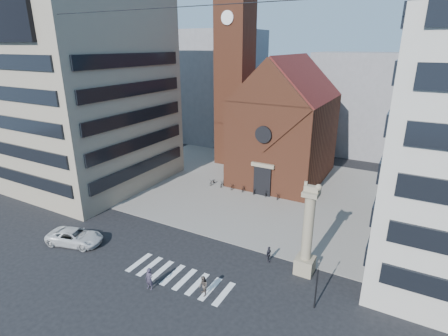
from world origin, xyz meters
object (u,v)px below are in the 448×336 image
Objects in this scene: traffic_light at (317,283)px; pedestrian_2 at (269,254)px; white_car at (75,237)px; scooter_0 at (213,182)px; lion_column at (307,239)px; pedestrian_0 at (149,279)px; pedestrian_1 at (203,286)px.

traffic_light reaches higher than pedestrian_2.
pedestrian_2 is at bearing 143.66° from traffic_light.
white_car is 3.51× the size of scooter_0.
lion_column is at bearing -89.22° from white_car.
pedestrian_0 is at bearing -141.71° from lion_column.
pedestrian_2 is at bearing 108.10° from pedestrian_1.
white_car is (-23.93, -2.62, -1.50)m from traffic_light.
pedestrian_0 is 1.24× the size of pedestrian_2.
scooter_0 is at bearing -27.50° from white_car.
traffic_light is (1.99, -4.00, -1.17)m from lion_column.
traffic_light is 2.74× the size of pedestrian_2.
pedestrian_0 is 23.40m from scooter_0.
pedestrian_2 is 0.98× the size of scooter_0.
lion_column reaches higher than pedestrian_0.
pedestrian_2 is (18.49, 6.62, 0.00)m from white_car.
scooter_0 is (-19.76, 17.88, -1.82)m from traffic_light.
pedestrian_1 reaches higher than scooter_0.
scooter_0 is (-14.32, 13.88, -0.31)m from pedestrian_2.
lion_column is 22.75m from scooter_0.
lion_column is 4.95× the size of pedestrian_1.
pedestrian_0 reaches higher than pedestrian_2.
pedestrian_0 is 4.58m from pedestrian_1.
pedestrian_1 reaches higher than white_car.
lion_column is at bearing 88.24° from pedestrian_1.
lion_column is at bearing 116.46° from traffic_light.
pedestrian_2 is at bearing 46.32° from pedestrian_0.
pedestrian_1 is (-6.32, -6.92, -2.58)m from lion_column.
lion_column is 13.79m from pedestrian_0.
pedestrian_0 is at bearing -115.01° from white_car.
scooter_0 is (-17.77, 13.88, -2.99)m from lion_column.
white_car is 20.92m from scooter_0.
traffic_light is at bearing -63.54° from lion_column.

